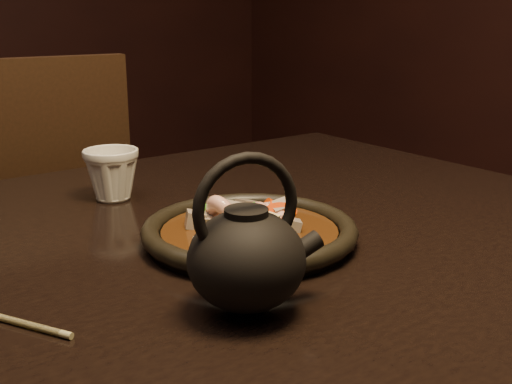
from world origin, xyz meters
TOP-DOWN VIEW (x-y plane):
  - table at (0.00, 0.00)m, footprint 1.60×0.90m
  - chair at (0.16, 0.67)m, footprint 0.47×0.47m
  - plate at (0.25, -0.04)m, footprint 0.26×0.26m
  - stirfry at (0.25, -0.04)m, footprint 0.16×0.13m
  - soy_dish at (0.30, -0.06)m, footprint 0.10×0.10m
  - tea_cup at (0.19, 0.23)m, footprint 0.09×0.08m
  - teapot at (0.14, -0.19)m, footprint 0.14×0.11m

SIDE VIEW (x-z plane):
  - chair at x=0.16m, z-range 0.04..0.98m
  - table at x=0.00m, z-range 0.30..1.05m
  - soy_dish at x=0.30m, z-range 0.75..0.76m
  - plate at x=0.25m, z-range 0.75..0.78m
  - stirfry at x=0.25m, z-range 0.74..0.80m
  - tea_cup at x=0.19m, z-range 0.75..0.83m
  - teapot at x=0.14m, z-range 0.73..0.88m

